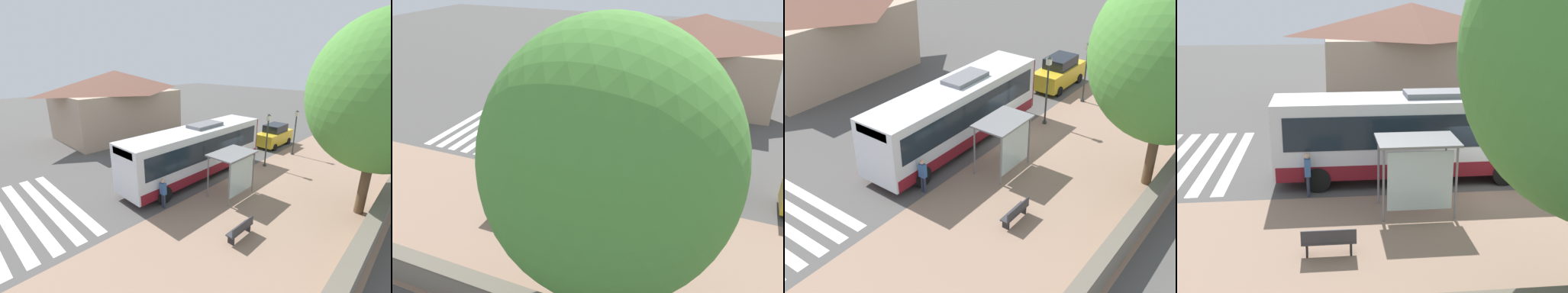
% 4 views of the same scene
% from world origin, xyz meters
% --- Properties ---
extents(ground_plane, '(120.00, 120.00, 0.00)m').
position_xyz_m(ground_plane, '(0.00, 0.00, 0.00)').
color(ground_plane, '#514F4C').
rests_on(ground_plane, ground).
extents(sidewalk_plaza, '(9.00, 44.00, 0.02)m').
position_xyz_m(sidewalk_plaza, '(-4.50, 0.00, 0.01)').
color(sidewalk_plaza, '#937560').
rests_on(sidewalk_plaza, ground).
extents(stone_wall, '(0.60, 20.00, 1.27)m').
position_xyz_m(stone_wall, '(-8.55, 0.00, 0.64)').
color(stone_wall, slate).
rests_on(stone_wall, ground).
extents(background_building, '(8.32, 11.92, 6.80)m').
position_xyz_m(background_building, '(15.62, 0.14, 3.49)').
color(background_building, tan).
rests_on(background_building, ground).
extents(bus, '(2.66, 11.21, 3.63)m').
position_xyz_m(bus, '(1.83, 2.35, 1.88)').
color(bus, silver).
rests_on(bus, ground).
extents(bus_shelter, '(1.80, 2.73, 2.65)m').
position_xyz_m(bus_shelter, '(-1.62, 2.88, 2.19)').
color(bus_shelter, slate).
rests_on(bus_shelter, ground).
extents(pedestrian, '(0.34, 0.23, 1.71)m').
position_xyz_m(pedestrian, '(0.26, 6.64, 1.01)').
color(pedestrian, '#2D3347').
rests_on(pedestrian, ground).
extents(bench, '(0.40, 1.59, 0.88)m').
position_xyz_m(bench, '(-4.26, 5.93, 0.47)').
color(bench, '#333338').
rests_on(bench, ground).
extents(street_lamp_near, '(0.28, 0.28, 3.85)m').
position_xyz_m(street_lamp_near, '(-1.07, -6.58, 2.30)').
color(street_lamp_near, '#2D332D').
rests_on(street_lamp_near, ground).
extents(street_lamp_far, '(0.28, 0.28, 4.07)m').
position_xyz_m(street_lamp_far, '(-0.71, -2.52, 2.42)').
color(street_lamp_far, '#2D332D').
rests_on(street_lamp_far, ground).
extents(shade_tree, '(6.74, 6.74, 9.90)m').
position_xyz_m(shade_tree, '(-7.57, -0.15, 6.18)').
color(shade_tree, brown).
rests_on(shade_tree, ground).
extents(parked_car_behind_bus, '(1.87, 4.25, 2.04)m').
position_xyz_m(parked_car_behind_bus, '(1.37, -7.86, 0.98)').
color(parked_car_behind_bus, gold).
rests_on(parked_car_behind_bus, ground).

